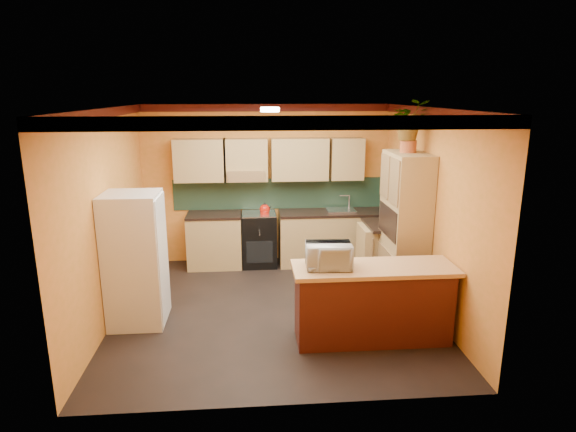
% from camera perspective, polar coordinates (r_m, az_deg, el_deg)
% --- Properties ---
extents(room_shell, '(4.24, 4.24, 2.72)m').
position_cam_1_polar(room_shell, '(6.41, -1.78, 7.29)').
color(room_shell, black).
rests_on(room_shell, ground).
extents(base_cabinets_back, '(3.65, 0.60, 0.88)m').
position_cam_1_polar(base_cabinets_back, '(8.28, 0.89, -2.75)').
color(base_cabinets_back, tan).
rests_on(base_cabinets_back, ground).
extents(countertop_back, '(3.65, 0.62, 0.04)m').
position_cam_1_polar(countertop_back, '(8.15, 0.91, 0.34)').
color(countertop_back, black).
rests_on(countertop_back, base_cabinets_back).
extents(stove, '(0.58, 0.58, 0.91)m').
position_cam_1_polar(stove, '(8.24, -3.44, -2.75)').
color(stove, black).
rests_on(stove, ground).
extents(kettle, '(0.17, 0.17, 0.18)m').
position_cam_1_polar(kettle, '(8.05, -2.78, 0.87)').
color(kettle, red).
rests_on(kettle, stove).
extents(sink, '(0.48, 0.40, 0.03)m').
position_cam_1_polar(sink, '(8.25, 6.27, 0.68)').
color(sink, silver).
rests_on(sink, countertop_back).
extents(base_cabinets_right, '(0.60, 0.80, 0.88)m').
position_cam_1_polar(base_cabinets_right, '(7.71, 11.42, -4.36)').
color(base_cabinets_right, tan).
rests_on(base_cabinets_right, ground).
extents(countertop_right, '(0.62, 0.80, 0.04)m').
position_cam_1_polar(countertop_right, '(7.58, 11.59, -1.06)').
color(countertop_right, black).
rests_on(countertop_right, base_cabinets_right).
extents(fridge, '(0.68, 0.66, 1.70)m').
position_cam_1_polar(fridge, '(6.35, -17.67, -4.95)').
color(fridge, white).
rests_on(fridge, ground).
extents(pantry, '(0.48, 0.90, 2.10)m').
position_cam_1_polar(pantry, '(6.91, 13.62, -1.37)').
color(pantry, tan).
rests_on(pantry, ground).
extents(fern_pot, '(0.22, 0.22, 0.16)m').
position_cam_1_polar(fern_pot, '(6.75, 14.06, 8.02)').
color(fern_pot, '#AD512A').
rests_on(fern_pot, pantry).
extents(fern, '(0.49, 0.43, 0.54)m').
position_cam_1_polar(fern, '(6.72, 14.24, 10.96)').
color(fern, tan).
rests_on(fern, fern_pot).
extents(breakfast_bar, '(1.80, 0.55, 0.88)m').
position_cam_1_polar(breakfast_bar, '(5.88, 9.97, -10.36)').
color(breakfast_bar, '#4B1611').
rests_on(breakfast_bar, ground).
extents(bar_top, '(1.90, 0.65, 0.05)m').
position_cam_1_polar(bar_top, '(5.70, 10.18, -6.11)').
color(bar_top, tan).
rests_on(bar_top, breakfast_bar).
extents(microwave, '(0.54, 0.38, 0.29)m').
position_cam_1_polar(microwave, '(5.54, 4.83, -4.71)').
color(microwave, white).
rests_on(microwave, bar_top).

